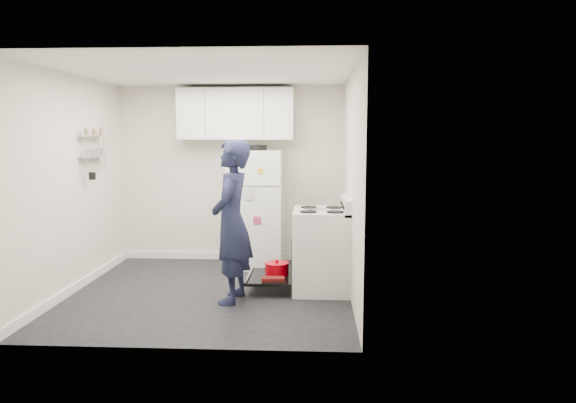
# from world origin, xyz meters

# --- Properties ---
(room) EXTENTS (3.21, 3.21, 2.51)m
(room) POSITION_xyz_m (-0.03, 0.03, 1.21)
(room) COLOR black
(room) RESTS_ON ground
(electric_range) EXTENTS (0.66, 0.76, 1.10)m
(electric_range) POSITION_xyz_m (1.26, 0.15, 0.47)
(electric_range) COLOR silver
(electric_range) RESTS_ON ground
(open_oven_door) EXTENTS (0.55, 0.70, 0.22)m
(open_oven_door) POSITION_xyz_m (0.71, 0.17, 0.19)
(open_oven_door) COLOR black
(open_oven_door) RESTS_ON ground
(refrigerator) EXTENTS (0.72, 0.74, 1.68)m
(refrigerator) POSITION_xyz_m (0.39, 1.25, 0.81)
(refrigerator) COLOR white
(refrigerator) RESTS_ON ground
(upper_cabinets) EXTENTS (1.60, 0.33, 0.70)m
(upper_cabinets) POSITION_xyz_m (0.10, 1.43, 2.10)
(upper_cabinets) COLOR silver
(upper_cabinets) RESTS_ON room
(wall_shelf_rack) EXTENTS (0.14, 0.60, 0.61)m
(wall_shelf_rack) POSITION_xyz_m (-1.52, 0.49, 1.68)
(wall_shelf_rack) COLOR #B2B2B7
(wall_shelf_rack) RESTS_ON room
(person) EXTENTS (0.48, 0.68, 1.76)m
(person) POSITION_xyz_m (0.30, -0.30, 0.88)
(person) COLOR #191D38
(person) RESTS_ON ground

